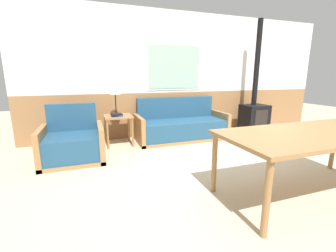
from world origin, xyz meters
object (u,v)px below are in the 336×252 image
Objects in this scene: table_lamp at (115,91)px; wood_stove at (254,109)px; couch at (181,127)px; side_table at (118,121)px; dining_table at (313,137)px; armchair at (73,144)px.

table_lamp is 3.24m from wood_stove.
wood_stove reaches higher than couch.
table_lamp reaches higher than side_table.
wood_stove is (1.37, 2.58, -0.12)m from dining_table.
table_lamp reaches higher than dining_table.
armchair reaches higher than side_table.
dining_table is (1.83, -2.74, -0.38)m from table_lamp.
dining_table reaches higher than side_table.
wood_stove is (1.85, -0.05, 0.30)m from couch.
wood_stove reaches higher than dining_table.
dining_table is at bearing -55.75° from side_table.
wood_stove is at bearing -1.28° from side_table.
couch is at bearing -0.49° from armchair.
table_lamp is at bearing 175.40° from couch.
side_table is at bearing 20.78° from armchair.
table_lamp is at bearing 177.09° from wood_stove.
armchair is at bearing -143.51° from side_table.
couch reaches higher than dining_table.
wood_stove is at bearing 61.96° from dining_table.
couch is 2.03× the size of armchair.
armchair is at bearing -172.49° from wood_stove.
couch is 1.88m from wood_stove.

